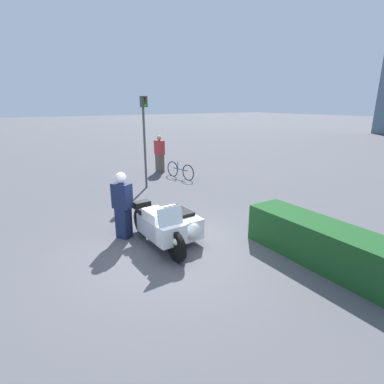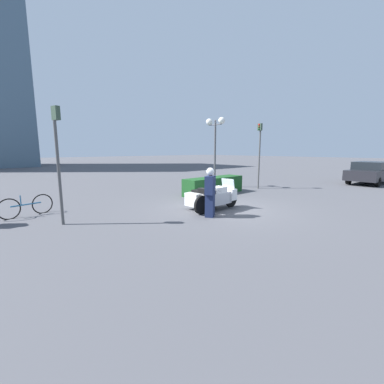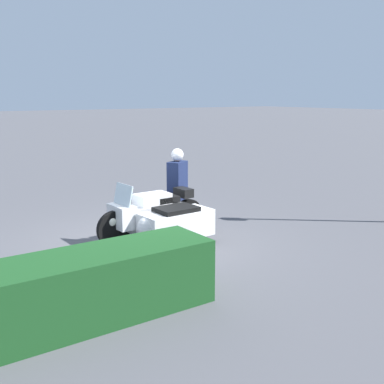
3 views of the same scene
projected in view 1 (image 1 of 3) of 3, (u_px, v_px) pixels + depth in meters
ground_plane at (169, 252)px, 6.90m from camera, size 160.00×160.00×0.00m
police_motorcycle at (170, 225)px, 7.22m from camera, size 2.42×1.28×1.17m
officer_rider at (122, 204)px, 7.42m from camera, size 0.54×0.47×1.70m
hedge_bush_curbside at (325, 245)px, 6.29m from camera, size 3.64×0.93×0.88m
traffic_light_far at (144, 129)px, 11.51m from camera, size 0.22×0.28×3.55m
pedestrian_bystander at (160, 154)px, 14.70m from camera, size 0.53×0.35×1.80m
bicycle_parked at (180, 171)px, 13.60m from camera, size 1.76×0.38×0.77m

